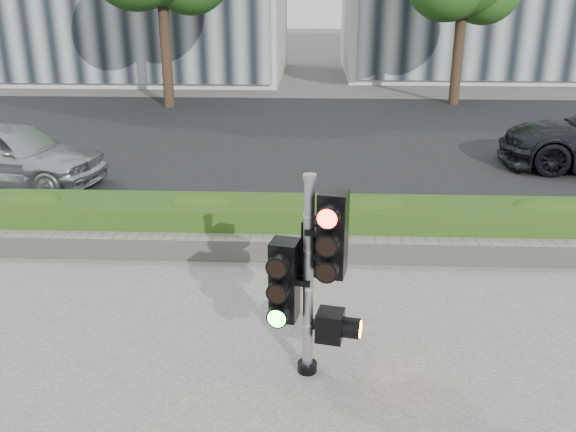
{
  "coord_description": "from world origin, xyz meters",
  "views": [
    {
      "loc": [
        0.57,
        -6.52,
        3.87
      ],
      "look_at": [
        0.26,
        0.6,
        1.21
      ],
      "focal_mm": 38.0,
      "sensor_mm": 36.0,
      "label": 1
    }
  ],
  "objects": [
    {
      "name": "hedge",
      "position": [
        0.0,
        2.55,
        0.37
      ],
      "size": [
        12.0,
        1.0,
        0.68
      ],
      "primitive_type": "cube",
      "color": "#4B7624",
      "rests_on": "sidewalk"
    },
    {
      "name": "road",
      "position": [
        0.0,
        10.0,
        0.01
      ],
      "size": [
        60.0,
        13.0,
        0.02
      ],
      "primitive_type": "cube",
      "color": "black",
      "rests_on": "ground"
    },
    {
      "name": "traffic_signal",
      "position": [
        0.57,
        -0.95,
        1.24
      ],
      "size": [
        0.8,
        0.63,
        2.2
      ],
      "rotation": [
        0.0,
        0.0,
        -0.21
      ],
      "color": "black",
      "rests_on": "sidewalk"
    },
    {
      "name": "car_silver",
      "position": [
        -5.69,
        5.46,
        0.68
      ],
      "size": [
        4.08,
        2.26,
        1.31
      ],
      "primitive_type": "imported",
      "rotation": [
        0.0,
        0.0,
        1.38
      ],
      "color": "#ABAEB2",
      "rests_on": "road"
    },
    {
      "name": "curb",
      "position": [
        0.0,
        3.15,
        0.06
      ],
      "size": [
        60.0,
        0.25,
        0.12
      ],
      "primitive_type": "cube",
      "color": "gray",
      "rests_on": "ground"
    },
    {
      "name": "stone_wall",
      "position": [
        0.0,
        1.9,
        0.2
      ],
      "size": [
        12.0,
        0.32,
        0.34
      ],
      "primitive_type": "cube",
      "color": "gray",
      "rests_on": "sidewalk"
    },
    {
      "name": "ground",
      "position": [
        0.0,
        0.0,
        0.0
      ],
      "size": [
        120.0,
        120.0,
        0.0
      ],
      "primitive_type": "plane",
      "color": "#51514C",
      "rests_on": "ground"
    }
  ]
}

